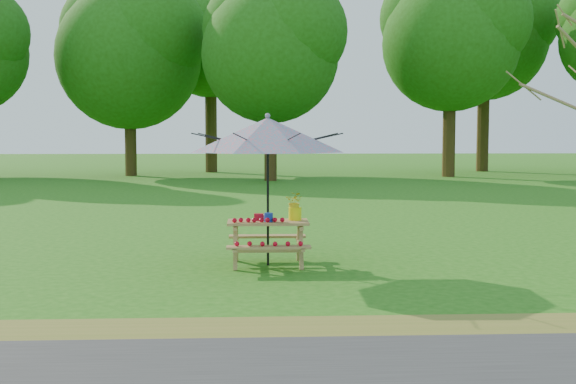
{
  "coord_description": "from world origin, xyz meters",
  "views": [
    {
      "loc": [
        -4.88,
        -9.81,
        1.97
      ],
      "look_at": [
        -4.36,
        0.85,
        1.1
      ],
      "focal_mm": 45.0,
      "sensor_mm": 36.0,
      "label": 1
    }
  ],
  "objects": [
    {
      "name": "patio_umbrella",
      "position": [
        -4.66,
        0.85,
        1.95
      ],
      "size": [
        3.03,
        3.03,
        2.27
      ],
      "color": "black",
      "rests_on": "ground"
    },
    {
      "name": "produce_bins",
      "position": [
        -4.71,
        0.88,
        0.72
      ],
      "size": [
        0.28,
        0.45,
        0.13
      ],
      "color": "red",
      "rests_on": "picnic_table"
    },
    {
      "name": "picnic_table",
      "position": [
        -4.66,
        0.85,
        0.33
      ],
      "size": [
        1.2,
        1.32,
        0.67
      ],
      "color": "olive",
      "rests_on": "ground"
    },
    {
      "name": "flower_bucket",
      "position": [
        -4.25,
        0.93,
        0.89
      ],
      "size": [
        0.33,
        0.31,
        0.42
      ],
      "color": "#FFF40D",
      "rests_on": "picnic_table"
    },
    {
      "name": "tomatoes_row",
      "position": [
        -4.81,
        0.67,
        0.71
      ],
      "size": [
        0.77,
        0.13,
        0.07
      ],
      "primitive_type": null,
      "color": "red",
      "rests_on": "picnic_table"
    }
  ]
}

